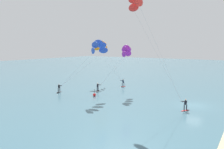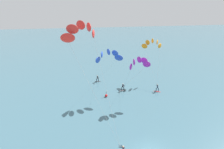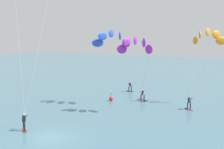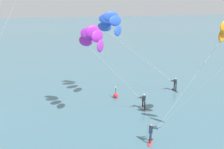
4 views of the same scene
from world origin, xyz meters
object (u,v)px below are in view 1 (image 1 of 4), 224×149
kitesurfer_downwind (97,49)px  kitesurfer_far_out (103,47)px  marker_buoy (94,95)px  kitesurfer_mid_water (125,53)px  kitesurfer_nearshore (138,5)px

kitesurfer_downwind → kitesurfer_far_out: bearing=31.4°
kitesurfer_downwind → marker_buoy: bearing=141.2°
kitesurfer_far_out → kitesurfer_mid_water: bearing=-122.7°
kitesurfer_downwind → kitesurfer_nearshore: bearing=-113.6°
kitesurfer_nearshore → marker_buoy: 17.88m
kitesurfer_nearshore → kitesurfer_downwind: (4.45, 10.21, -5.72)m
kitesurfer_nearshore → kitesurfer_mid_water: bearing=38.3°
kitesurfer_nearshore → marker_buoy: bearing=68.8°
kitesurfer_mid_water → kitesurfer_downwind: kitesurfer_downwind is taller
kitesurfer_far_out → marker_buoy: 15.61m
kitesurfer_mid_water → marker_buoy: bearing=150.4°
kitesurfer_downwind → marker_buoy: kitesurfer_downwind is taller
kitesurfer_mid_water → kitesurfer_far_out: bearing=57.3°
kitesurfer_mid_water → kitesurfer_downwind: size_ratio=0.91×
kitesurfer_far_out → marker_buoy: size_ratio=7.38×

